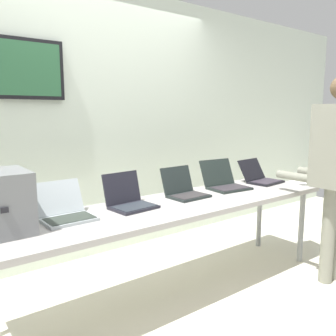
{
  "coord_description": "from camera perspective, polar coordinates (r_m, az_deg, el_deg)",
  "views": [
    {
      "loc": [
        -1.65,
        -2.08,
        1.44
      ],
      "look_at": [
        -0.02,
        0.07,
        1.01
      ],
      "focal_mm": 37.82,
      "sensor_mm": 36.0,
      "label": 1
    }
  ],
  "objects": [
    {
      "name": "paper_sheet",
      "position": [
        3.78,
        21.4,
        -2.23
      ],
      "size": [
        0.29,
        0.35,
        0.0
      ],
      "color": "white",
      "rests_on": "workbench"
    },
    {
      "name": "back_wall",
      "position": [
        3.6,
        -10.44,
        7.12
      ],
      "size": [
        8.0,
        0.11,
        2.64
      ],
      "color": "silver",
      "rests_on": "ground"
    },
    {
      "name": "laptop_station_3",
      "position": [
        3.31,
        9.12,
        -2.25
      ],
      "size": [
        0.38,
        0.39,
        0.25
      ],
      "color": "#1E2724",
      "rests_on": "workbench"
    },
    {
      "name": "laptop_station_2",
      "position": [
        2.95,
        2.64,
        -3.54
      ],
      "size": [
        0.33,
        0.32,
        0.24
      ],
      "color": "#1F2726",
      "rests_on": "workbench"
    },
    {
      "name": "workbench",
      "position": [
        2.76,
        1.09,
        -6.7
      ],
      "size": [
        2.93,
        0.7,
        0.74
      ],
      "color": "#A8A39F",
      "rests_on": "ground"
    },
    {
      "name": "laptop_station_0",
      "position": [
        2.44,
        -16.28,
        -6.63
      ],
      "size": [
        0.33,
        0.35,
        0.23
      ],
      "color": "#A8B3B6",
      "rests_on": "workbench"
    },
    {
      "name": "laptop_station_1",
      "position": [
        2.63,
        -6.27,
        -5.1
      ],
      "size": [
        0.34,
        0.33,
        0.25
      ],
      "color": "black",
      "rests_on": "workbench"
    },
    {
      "name": "ground",
      "position": [
        3.03,
        1.04,
        -19.84
      ],
      "size": [
        8.0,
        8.0,
        0.04
      ],
      "primitive_type": "cube",
      "color": "beige"
    },
    {
      "name": "laptop_station_4",
      "position": [
        3.66,
        14.67,
        -1.44
      ],
      "size": [
        0.37,
        0.38,
        0.22
      ],
      "color": "black",
      "rests_on": "workbench"
    }
  ]
}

